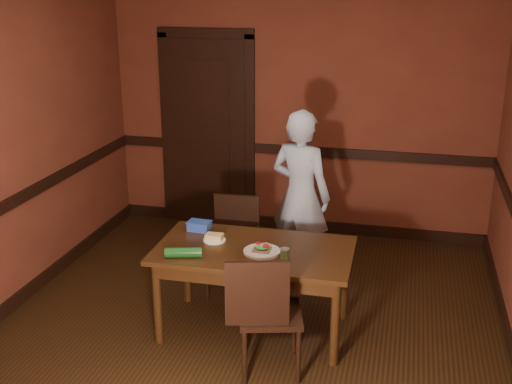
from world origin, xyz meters
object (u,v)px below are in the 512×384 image
at_px(chair_near, 271,312).
at_px(food_tub, 199,226).
at_px(sauce_jar, 285,254).
at_px(chair_far, 230,249).
at_px(person, 300,196).
at_px(cheese_saucer, 214,238).
at_px(sandwich_plate, 262,250).
at_px(dining_table, 254,290).

xyz_separation_m(chair_near, food_tub, (-0.76, 0.74, 0.28)).
distance_m(sauce_jar, food_tub, 0.87).
distance_m(chair_far, food_tub, 0.46).
distance_m(person, cheese_saucer, 1.11).
distance_m(person, food_tub, 1.06).
bearing_deg(person, cheese_saucer, 80.96).
height_order(chair_near, person, person).
bearing_deg(chair_near, person, -102.62).
height_order(chair_far, chair_near, chair_near).
distance_m(chair_near, person, 1.58).
relative_size(chair_far, sandwich_plate, 3.09).
relative_size(dining_table, sandwich_plate, 5.37).
relative_size(dining_table, chair_far, 1.74).
distance_m(chair_near, food_tub, 1.09).
distance_m(cheese_saucer, food_tub, 0.25).
height_order(sandwich_plate, food_tub, food_tub).
distance_m(chair_near, sandwich_plate, 0.53).
relative_size(chair_near, sandwich_plate, 3.27).
xyz_separation_m(dining_table, sandwich_plate, (0.08, -0.07, 0.37)).
bearing_deg(chair_near, food_tub, -59.33).
distance_m(sauce_jar, cheese_saucer, 0.63).
bearing_deg(sauce_jar, food_tub, 154.16).
bearing_deg(person, sauce_jar, 112.55).
xyz_separation_m(sandwich_plate, cheese_saucer, (-0.41, 0.14, 0.00)).
bearing_deg(sauce_jar, sandwich_plate, 160.17).
relative_size(sandwich_plate, cheese_saucer, 1.57).
distance_m(dining_table, chair_far, 0.65).
xyz_separation_m(chair_near, cheese_saucer, (-0.57, 0.56, 0.27)).
relative_size(sauce_jar, food_tub, 0.42).
bearing_deg(person, food_tub, 67.80).
relative_size(dining_table, sauce_jar, 18.53).
bearing_deg(sandwich_plate, food_tub, 152.40).
relative_size(sandwich_plate, food_tub, 1.45).
xyz_separation_m(chair_far, person, (0.51, 0.51, 0.36)).
distance_m(dining_table, cheese_saucer, 0.51).
xyz_separation_m(chair_far, chair_near, (0.58, -1.03, 0.03)).
distance_m(chair_far, chair_near, 1.18).
relative_size(sandwich_plate, sauce_jar, 3.45).
bearing_deg(food_tub, cheese_saucer, -40.30).
height_order(dining_table, chair_far, chair_far).
bearing_deg(sandwich_plate, chair_far, 124.71).
height_order(dining_table, food_tub, food_tub).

